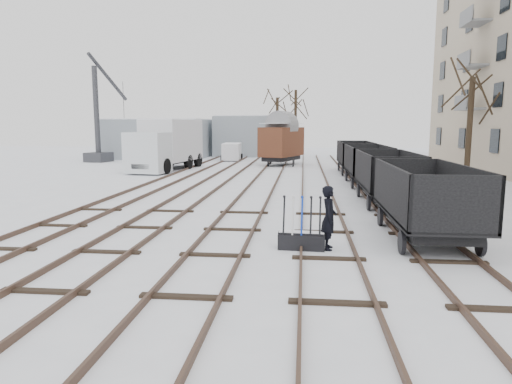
% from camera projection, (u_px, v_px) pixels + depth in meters
% --- Properties ---
extents(ground, '(120.00, 120.00, 0.00)m').
position_uv_depth(ground, '(215.00, 256.00, 12.12)').
color(ground, white).
rests_on(ground, ground).
extents(tracks, '(13.90, 52.00, 0.16)m').
position_uv_depth(tracks, '(262.00, 186.00, 25.56)').
color(tracks, black).
rests_on(tracks, ground).
extents(shed_left, '(10.00, 8.00, 4.10)m').
position_uv_depth(shed_left, '(160.00, 138.00, 48.58)').
color(shed_left, gray).
rests_on(shed_left, ground).
extents(shed_right, '(7.00, 6.00, 4.50)m').
position_uv_depth(shed_right, '(248.00, 136.00, 51.56)').
color(shed_right, gray).
rests_on(shed_right, ground).
extents(ground_frame, '(1.32, 0.50, 1.49)m').
position_uv_depth(ground_frame, '(302.00, 239.00, 12.74)').
color(ground_frame, black).
rests_on(ground_frame, ground).
extents(worker, '(0.45, 0.67, 1.79)m').
position_uv_depth(worker, '(329.00, 218.00, 12.67)').
color(worker, black).
rests_on(worker, ground).
extents(freight_wagon_a, '(2.22, 5.54, 2.26)m').
position_uv_depth(freight_wagon_a, '(425.00, 211.00, 13.85)').
color(freight_wagon_a, black).
rests_on(freight_wagon_a, ground).
extents(freight_wagon_b, '(2.22, 5.54, 2.26)m').
position_uv_depth(freight_wagon_b, '(387.00, 184.00, 20.14)').
color(freight_wagon_b, black).
rests_on(freight_wagon_b, ground).
extents(freight_wagon_c, '(2.22, 5.54, 2.26)m').
position_uv_depth(freight_wagon_c, '(367.00, 170.00, 26.44)').
color(freight_wagon_c, black).
rests_on(freight_wagon_c, ground).
extents(freight_wagon_d, '(2.22, 5.54, 2.26)m').
position_uv_depth(freight_wagon_d, '(355.00, 161.00, 32.74)').
color(freight_wagon_d, black).
rests_on(freight_wagon_d, ground).
extents(box_van_wagon, '(4.07, 5.30, 3.60)m').
position_uv_depth(box_van_wagon, '(282.00, 141.00, 39.21)').
color(box_van_wagon, black).
rests_on(box_van_wagon, ground).
extents(lorry, '(3.69, 8.84, 3.89)m').
position_uv_depth(lorry, '(167.00, 144.00, 35.01)').
color(lorry, black).
rests_on(lorry, ground).
extents(panel_van, '(1.87, 3.90, 1.68)m').
position_uv_depth(panel_van, '(232.00, 151.00, 44.84)').
color(panel_van, silver).
rests_on(panel_van, ground).
extents(crane, '(2.39, 5.95, 9.99)m').
position_uv_depth(crane, '(99.00, 134.00, 42.98)').
color(crane, '#323338').
rests_on(crane, ground).
extents(tree_near, '(0.30, 0.30, 5.94)m').
position_uv_depth(tree_near, '(469.00, 134.00, 24.29)').
color(tree_near, black).
rests_on(tree_near, ground).
extents(tree_far_left, '(0.30, 0.30, 6.27)m').
position_uv_depth(tree_far_left, '(277.00, 128.00, 47.53)').
color(tree_far_left, black).
rests_on(tree_far_left, ground).
extents(tree_far_right, '(0.30, 0.30, 7.20)m').
position_uv_depth(tree_far_right, '(295.00, 124.00, 49.58)').
color(tree_far_right, black).
rests_on(tree_far_right, ground).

